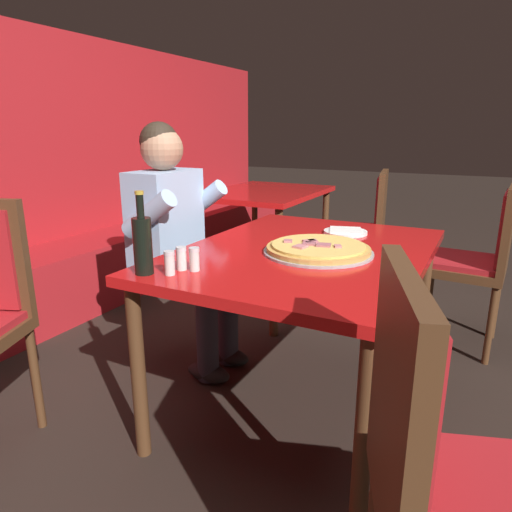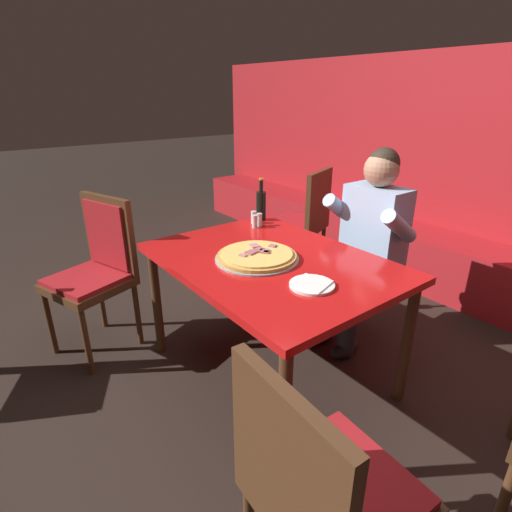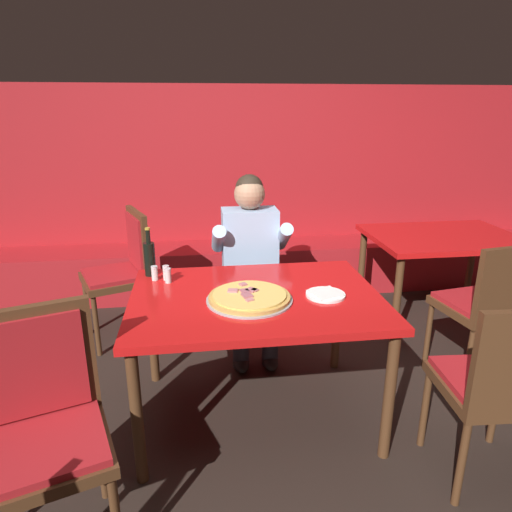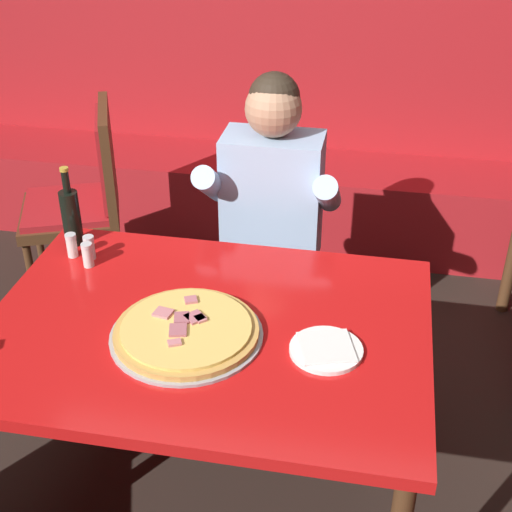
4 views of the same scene
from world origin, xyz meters
The scene contains 14 objects.
ground_plane centered at (0.00, 0.00, 0.00)m, with size 24.00×24.00×0.00m, color black.
booth_bench centered at (0.00, 1.86, 0.23)m, with size 6.46×0.48×0.46m, color #A3191E.
main_dining_table centered at (0.00, 0.00, 0.67)m, with size 1.33×0.97×0.75m.
pizza centered at (-0.04, -0.07, 0.77)m, with size 0.45×0.45×0.05m.
plate_white_paper centered at (0.37, -0.06, 0.76)m, with size 0.21×0.21×0.02m.
beer_bottle centered at (-0.58, 0.38, 0.86)m, with size 0.07×0.07×0.29m.
shaker_red_pepper_flakes centered at (-0.55, 0.29, 0.79)m, with size 0.04×0.04×0.09m.
shaker_parmesan centered at (-0.48, 0.29, 0.79)m, with size 0.04×0.04×0.09m.
shaker_oregano centered at (-0.47, 0.24, 0.79)m, with size 0.04×0.04×0.09m.
diner_seated_blue_shirt centered at (0.06, 0.71, 0.71)m, with size 0.53×0.53×1.27m.
dining_chair_near_left centered at (1.00, -0.66, 0.56)m, with size 0.47×0.47×0.95m.
dining_chair_far_left centered at (1.46, 0.12, 0.57)m, with size 0.50×0.50×0.96m.
dining_chair_by_booth centered at (-0.91, -0.67, 0.57)m, with size 0.56×0.56×0.99m.
background_dining_table centered at (1.63, 0.99, 0.66)m, with size 1.14×0.84×0.75m.
Camera 1 is at (-1.76, -0.67, 1.24)m, focal length 32.00 mm.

